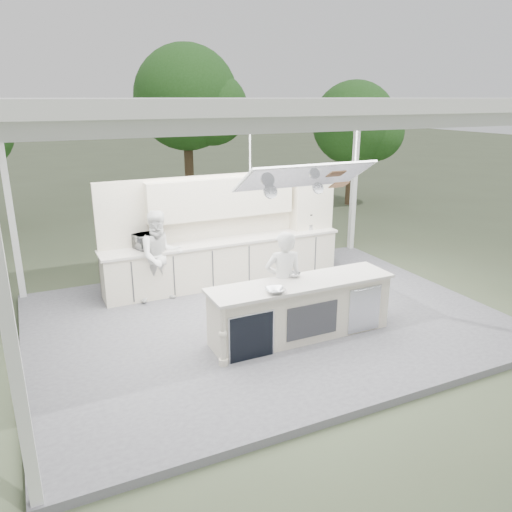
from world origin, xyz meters
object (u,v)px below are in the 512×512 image
demo_island (300,309)px  back_counter (225,261)px  sous_chef (161,256)px  head_chef (283,282)px

demo_island → back_counter: bearing=93.6°
sous_chef → head_chef: bearing=-56.7°
demo_island → head_chef: bearing=113.0°
back_counter → sous_chef: bearing=-166.4°
head_chef → sous_chef: (-1.49, 2.14, 0.02)m
demo_island → sous_chef: bearing=123.4°
demo_island → sous_chef: size_ratio=1.76×
head_chef → sous_chef: 2.60m
demo_island → head_chef: head_chef is taller
back_counter → sous_chef: (-1.45, -0.35, 0.40)m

